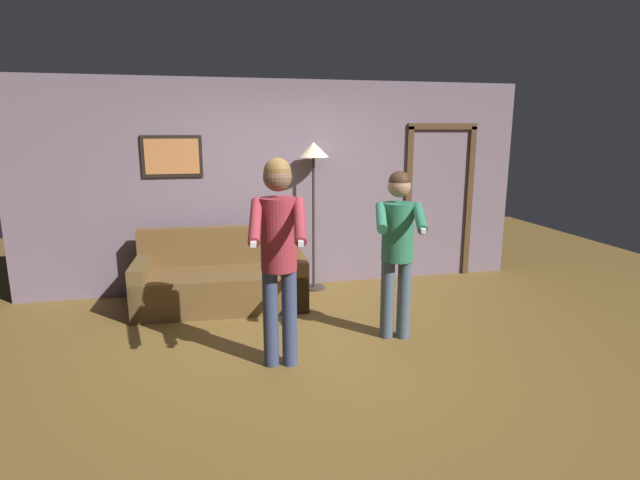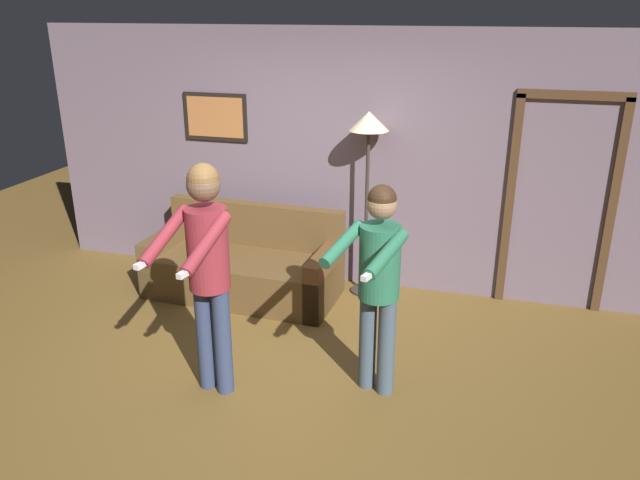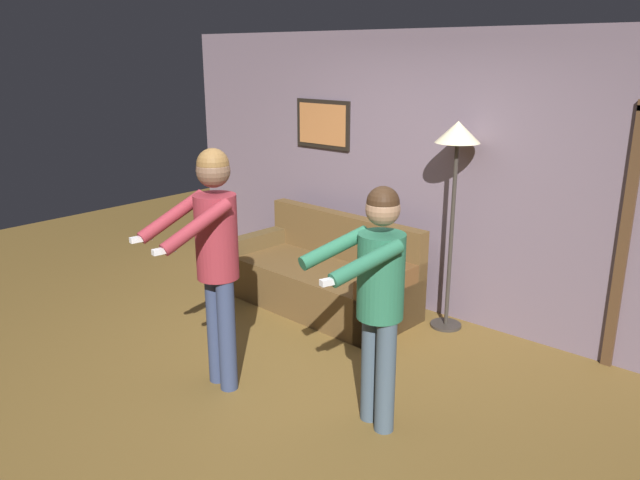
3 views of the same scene
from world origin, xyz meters
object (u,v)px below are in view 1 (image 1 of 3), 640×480
(couch, at_px, (222,282))
(torchiere_lamp, at_px, (313,164))
(person_standing_right, at_px, (398,240))
(person_standing_left, at_px, (279,243))

(couch, height_order, torchiere_lamp, torchiere_lamp)
(person_standing_right, bearing_deg, torchiere_lamp, 104.57)
(couch, relative_size, torchiere_lamp, 1.04)
(torchiere_lamp, xyz_separation_m, person_standing_left, (-0.74, -2.03, -0.50))
(torchiere_lamp, relative_size, person_standing_left, 1.04)
(torchiere_lamp, height_order, person_standing_left, torchiere_lamp)
(couch, xyz_separation_m, person_standing_right, (1.61, -1.33, 0.70))
(person_standing_left, bearing_deg, torchiere_lamp, 70.07)
(torchiere_lamp, bearing_deg, person_standing_left, -109.93)
(person_standing_left, distance_m, person_standing_right, 1.23)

